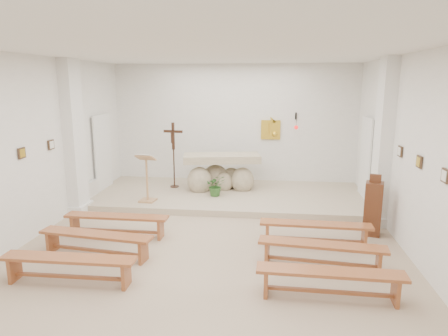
# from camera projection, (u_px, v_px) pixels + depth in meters

# --- Properties ---
(ground) EXTENTS (7.00, 10.00, 0.00)m
(ground) POSITION_uv_depth(u_px,v_px,m) (208.00, 254.00, 7.07)
(ground) COLOR tan
(ground) RESTS_ON ground
(wall_left) EXTENTS (0.02, 10.00, 3.50)m
(wall_left) POSITION_uv_depth(u_px,v_px,m) (14.00, 153.00, 7.09)
(wall_left) COLOR white
(wall_left) RESTS_ON ground
(wall_right) EXTENTS (0.02, 10.00, 3.50)m
(wall_right) POSITION_uv_depth(u_px,v_px,m) (425.00, 162.00, 6.30)
(wall_right) COLOR white
(wall_right) RESTS_ON ground
(wall_back) EXTENTS (7.00, 0.02, 3.50)m
(wall_back) POSITION_uv_depth(u_px,v_px,m) (234.00, 126.00, 11.54)
(wall_back) COLOR white
(wall_back) RESTS_ON ground
(ceiling) EXTENTS (7.00, 10.00, 0.02)m
(ceiling) POSITION_uv_depth(u_px,v_px,m) (206.00, 50.00, 6.33)
(ceiling) COLOR silver
(ceiling) RESTS_ON wall_back
(sanctuary_platform) EXTENTS (6.98, 3.00, 0.15)m
(sanctuary_platform) POSITION_uv_depth(u_px,v_px,m) (229.00, 196.00, 10.45)
(sanctuary_platform) COLOR tan
(sanctuary_platform) RESTS_ON ground
(pilaster_left) EXTENTS (0.26, 0.55, 3.50)m
(pilaster_left) POSITION_uv_depth(u_px,v_px,m) (74.00, 138.00, 9.02)
(pilaster_left) COLOR white
(pilaster_left) RESTS_ON ground
(pilaster_right) EXTENTS (0.26, 0.55, 3.50)m
(pilaster_right) POSITION_uv_depth(u_px,v_px,m) (383.00, 143.00, 8.26)
(pilaster_right) COLOR white
(pilaster_right) RESTS_ON ground
(gold_wall_relief) EXTENTS (0.55, 0.04, 0.55)m
(gold_wall_relief) POSITION_uv_depth(u_px,v_px,m) (271.00, 130.00, 11.42)
(gold_wall_relief) COLOR gold
(gold_wall_relief) RESTS_ON wall_back
(sanctuary_lamp) EXTENTS (0.11, 0.36, 0.44)m
(sanctuary_lamp) POSITION_uv_depth(u_px,v_px,m) (296.00, 125.00, 11.06)
(sanctuary_lamp) COLOR black
(sanctuary_lamp) RESTS_ON wall_back
(station_frame_left_mid) EXTENTS (0.03, 0.20, 0.20)m
(station_frame_left_mid) POSITION_uv_depth(u_px,v_px,m) (22.00, 153.00, 7.29)
(station_frame_left_mid) COLOR #3E2B1B
(station_frame_left_mid) RESTS_ON wall_left
(station_frame_left_rear) EXTENTS (0.03, 0.20, 0.20)m
(station_frame_left_rear) POSITION_uv_depth(u_px,v_px,m) (51.00, 145.00, 8.26)
(station_frame_left_rear) COLOR #3E2B1B
(station_frame_left_rear) RESTS_ON wall_left
(station_frame_right_front) EXTENTS (0.03, 0.20, 0.20)m
(station_frame_right_front) POSITION_uv_depth(u_px,v_px,m) (445.00, 176.00, 5.54)
(station_frame_right_front) COLOR #3E2B1B
(station_frame_right_front) RESTS_ON wall_right
(station_frame_right_mid) EXTENTS (0.03, 0.20, 0.20)m
(station_frame_right_mid) POSITION_uv_depth(u_px,v_px,m) (419.00, 162.00, 6.51)
(station_frame_right_mid) COLOR #3E2B1B
(station_frame_right_mid) RESTS_ON wall_right
(station_frame_right_rear) EXTENTS (0.03, 0.20, 0.20)m
(station_frame_right_rear) POSITION_uv_depth(u_px,v_px,m) (400.00, 151.00, 7.48)
(station_frame_right_rear) COLOR #3E2B1B
(station_frame_right_rear) RESTS_ON wall_right
(radiator_left) EXTENTS (0.10, 0.85, 0.52)m
(radiator_left) POSITION_uv_depth(u_px,v_px,m) (90.00, 193.00, 10.02)
(radiator_left) COLOR silver
(radiator_left) RESTS_ON ground
(radiator_right) EXTENTS (0.10, 0.85, 0.52)m
(radiator_right) POSITION_uv_depth(u_px,v_px,m) (372.00, 202.00, 9.25)
(radiator_right) COLOR silver
(radiator_right) RESTS_ON ground
(altar) EXTENTS (2.13, 1.14, 1.04)m
(altar) POSITION_uv_depth(u_px,v_px,m) (221.00, 175.00, 10.74)
(altar) COLOR #C4B795
(altar) RESTS_ON sanctuary_platform
(lectern) EXTENTS (0.46, 0.40, 1.19)m
(lectern) POSITION_uv_depth(u_px,v_px,m) (147.00, 178.00, 9.57)
(lectern) COLOR tan
(lectern) RESTS_ON sanctuary_platform
(crucifix_stand) EXTENTS (0.54, 0.23, 1.78)m
(crucifix_stand) POSITION_uv_depth(u_px,v_px,m) (173.00, 150.00, 10.81)
(crucifix_stand) COLOR #341C10
(crucifix_stand) RESTS_ON sanctuary_platform
(potted_plant) EXTENTS (0.58, 0.54, 0.54)m
(potted_plant) POSITION_uv_depth(u_px,v_px,m) (216.00, 185.00, 10.12)
(potted_plant) COLOR #2C5B24
(potted_plant) RESTS_ON sanctuary_platform
(donation_pedestal) EXTENTS (0.41, 0.41, 1.24)m
(donation_pedestal) POSITION_uv_depth(u_px,v_px,m) (373.00, 208.00, 7.89)
(donation_pedestal) COLOR #5A2D19
(donation_pedestal) RESTS_ON ground
(bench_left_front) EXTENTS (2.05, 0.35, 0.43)m
(bench_left_front) POSITION_uv_depth(u_px,v_px,m) (117.00, 220.00, 7.85)
(bench_left_front) COLOR brown
(bench_left_front) RESTS_ON ground
(bench_right_front) EXTENTS (2.06, 0.39, 0.43)m
(bench_right_front) POSITION_uv_depth(u_px,v_px,m) (315.00, 229.00, 7.41)
(bench_right_front) COLOR brown
(bench_right_front) RESTS_ON ground
(bench_left_second) EXTENTS (2.07, 0.59, 0.43)m
(bench_left_second) POSITION_uv_depth(u_px,v_px,m) (96.00, 239.00, 6.92)
(bench_left_second) COLOR brown
(bench_left_second) RESTS_ON ground
(bench_right_second) EXTENTS (2.07, 0.54, 0.43)m
(bench_right_second) POSITION_uv_depth(u_px,v_px,m) (322.00, 250.00, 6.48)
(bench_right_second) COLOR brown
(bench_right_second) RESTS_ON ground
(bench_left_third) EXTENTS (2.05, 0.34, 0.43)m
(bench_left_third) POSITION_uv_depth(u_px,v_px,m) (69.00, 264.00, 5.99)
(bench_left_third) COLOR brown
(bench_left_third) RESTS_ON ground
(bench_right_third) EXTENTS (2.06, 0.38, 0.43)m
(bench_right_third) POSITION_uv_depth(u_px,v_px,m) (330.00, 278.00, 5.55)
(bench_right_third) COLOR brown
(bench_right_third) RESTS_ON ground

